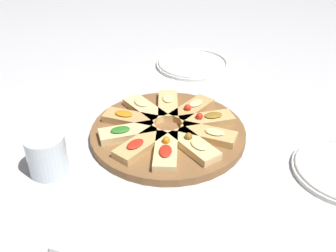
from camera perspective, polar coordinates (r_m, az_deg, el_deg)
The scene contains 15 objects.
ground_plane at distance 0.96m, azimuth 0.00°, elevation -1.43°, with size 3.00×3.00×0.00m, color silver.
serving_board at distance 0.96m, azimuth 0.00°, elevation -0.95°, with size 0.37×0.37×0.02m, color brown.
focaccia_slice_0 at distance 0.93m, azimuth -5.94°, elevation -0.96°, with size 0.12×0.14×0.02m.
focaccia_slice_1 at distance 0.88m, azimuth -4.14°, elevation -2.71°, with size 0.05×0.13×0.02m.
focaccia_slice_2 at distance 0.86m, azimuth -0.31°, elevation -3.54°, with size 0.12×0.14×0.03m.
focaccia_slice_3 at distance 0.88m, azimuth 3.79°, elevation -2.81°, with size 0.14×0.08×0.03m.
focaccia_slice_4 at distance 0.92m, azimuth 5.82°, elevation -1.23°, with size 0.14×0.09×0.02m.
focaccia_slice_5 at distance 0.97m, azimuth 5.66°, elevation 0.91°, with size 0.12×0.14×0.03m.
focaccia_slice_6 at distance 1.01m, azimuth 3.60°, elevation 2.44°, with size 0.05×0.13×0.03m.
focaccia_slice_7 at distance 1.03m, azimuth -0.01°, elevation 3.09°, with size 0.12×0.14×0.02m.
focaccia_slice_8 at distance 1.01m, azimuth -3.43°, elevation 2.51°, with size 0.14×0.08×0.02m.
focaccia_slice_9 at distance 0.98m, azimuth -5.56°, elevation 1.09°, with size 0.14×0.09×0.02m.
plate_left at distance 1.32m, azimuth 3.63°, elevation 9.02°, with size 0.24×0.24×0.02m.
water_glass at distance 0.86m, azimuth -17.16°, elevation -4.00°, with size 0.08×0.08×0.09m, color silver.
napkin_stack at distance 0.73m, azimuth -9.46°, elevation -15.24°, with size 0.14×0.12×0.01m, color white.
Camera 1 is at (0.49, -0.62, 0.55)m, focal length 42.00 mm.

